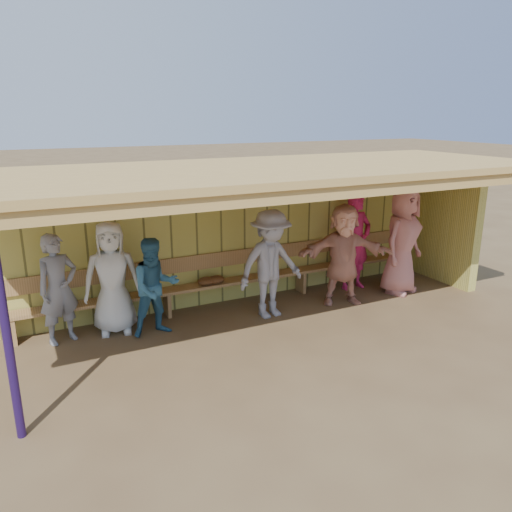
{
  "coord_description": "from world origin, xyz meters",
  "views": [
    {
      "loc": [
        -3.4,
        -6.51,
        3.25
      ],
      "look_at": [
        0.0,
        0.35,
        1.05
      ],
      "focal_mm": 35.0,
      "sensor_mm": 36.0,
      "label": 1
    }
  ],
  "objects_px": {
    "player_a": "(58,289)",
    "player_b": "(112,278)",
    "player_c": "(155,287)",
    "player_e": "(271,264)",
    "player_h": "(402,241)",
    "player_f": "(343,254)",
    "player_g": "(356,241)",
    "bench": "(237,274)"
  },
  "relations": [
    {
      "from": "bench",
      "to": "player_a",
      "type": "bearing_deg",
      "value": -174.08
    },
    {
      "from": "player_c",
      "to": "player_b",
      "type": "bearing_deg",
      "value": 143.76
    },
    {
      "from": "player_a",
      "to": "player_h",
      "type": "distance_m",
      "value": 5.92
    },
    {
      "from": "player_b",
      "to": "bench",
      "type": "distance_m",
      "value": 2.23
    },
    {
      "from": "player_f",
      "to": "bench",
      "type": "xyz_separation_m",
      "value": [
        -1.65,
        0.85,
        -0.36
      ]
    },
    {
      "from": "player_e",
      "to": "bench",
      "type": "relative_size",
      "value": 0.24
    },
    {
      "from": "player_b",
      "to": "player_e",
      "type": "bearing_deg",
      "value": -1.61
    },
    {
      "from": "player_e",
      "to": "player_g",
      "type": "height_order",
      "value": "player_g"
    },
    {
      "from": "player_b",
      "to": "player_e",
      "type": "relative_size",
      "value": 0.97
    },
    {
      "from": "player_c",
      "to": "bench",
      "type": "height_order",
      "value": "player_c"
    },
    {
      "from": "player_f",
      "to": "player_g",
      "type": "relative_size",
      "value": 0.97
    },
    {
      "from": "player_f",
      "to": "bench",
      "type": "bearing_deg",
      "value": 173.57
    },
    {
      "from": "bench",
      "to": "player_g",
      "type": "bearing_deg",
      "value": -7.48
    },
    {
      "from": "player_a",
      "to": "player_c",
      "type": "bearing_deg",
      "value": -36.57
    },
    {
      "from": "player_b",
      "to": "player_f",
      "type": "relative_size",
      "value": 0.98
    },
    {
      "from": "player_a",
      "to": "player_b",
      "type": "relative_size",
      "value": 0.94
    },
    {
      "from": "player_e",
      "to": "player_h",
      "type": "distance_m",
      "value": 2.71
    },
    {
      "from": "player_a",
      "to": "player_b",
      "type": "distance_m",
      "value": 0.77
    },
    {
      "from": "player_g",
      "to": "player_h",
      "type": "distance_m",
      "value": 0.84
    },
    {
      "from": "player_a",
      "to": "player_c",
      "type": "xyz_separation_m",
      "value": [
        1.31,
        -0.37,
        -0.06
      ]
    },
    {
      "from": "player_e",
      "to": "player_f",
      "type": "height_order",
      "value": "player_e"
    },
    {
      "from": "player_c",
      "to": "player_g",
      "type": "xyz_separation_m",
      "value": [
        3.96,
        0.37,
        0.17
      ]
    },
    {
      "from": "player_c",
      "to": "player_g",
      "type": "relative_size",
      "value": 0.82
    },
    {
      "from": "player_h",
      "to": "bench",
      "type": "xyz_separation_m",
      "value": [
        -2.95,
        0.87,
        -0.47
      ]
    },
    {
      "from": "player_b",
      "to": "player_c",
      "type": "xyz_separation_m",
      "value": [
        0.55,
        -0.37,
        -0.12
      ]
    },
    {
      "from": "player_a",
      "to": "player_b",
      "type": "height_order",
      "value": "player_b"
    },
    {
      "from": "player_a",
      "to": "player_g",
      "type": "height_order",
      "value": "player_g"
    },
    {
      "from": "player_a",
      "to": "player_c",
      "type": "relative_size",
      "value": 1.08
    },
    {
      "from": "player_b",
      "to": "player_g",
      "type": "relative_size",
      "value": 0.94
    },
    {
      "from": "player_c",
      "to": "player_f",
      "type": "xyz_separation_m",
      "value": [
        3.28,
        -0.17,
        0.14
      ]
    },
    {
      "from": "player_f",
      "to": "player_g",
      "type": "distance_m",
      "value": 0.87
    },
    {
      "from": "player_b",
      "to": "player_g",
      "type": "bearing_deg",
      "value": 10.25
    },
    {
      "from": "player_b",
      "to": "player_g",
      "type": "distance_m",
      "value": 4.51
    },
    {
      "from": "player_b",
      "to": "player_e",
      "type": "xyz_separation_m",
      "value": [
        2.42,
        -0.51,
        0.03
      ]
    },
    {
      "from": "player_f",
      "to": "player_h",
      "type": "xyz_separation_m",
      "value": [
        1.3,
        -0.02,
        0.11
      ]
    },
    {
      "from": "player_e",
      "to": "player_h",
      "type": "bearing_deg",
      "value": -6.98
    },
    {
      "from": "player_a",
      "to": "player_h",
      "type": "height_order",
      "value": "player_h"
    },
    {
      "from": "player_c",
      "to": "player_g",
      "type": "bearing_deg",
      "value": 2.94
    },
    {
      "from": "player_a",
      "to": "player_e",
      "type": "distance_m",
      "value": 3.23
    },
    {
      "from": "player_b",
      "to": "player_h",
      "type": "height_order",
      "value": "player_h"
    },
    {
      "from": "player_e",
      "to": "player_a",
      "type": "bearing_deg",
      "value": 165.05
    },
    {
      "from": "player_g",
      "to": "player_c",
      "type": "bearing_deg",
      "value": 179.57
    }
  ]
}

